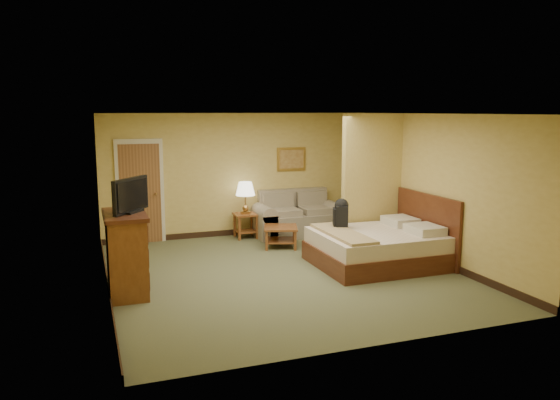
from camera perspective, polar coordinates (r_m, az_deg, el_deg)
name	(u,v)px	position (r m, az deg, el deg)	size (l,w,h in m)	color
floor	(282,273)	(9.07, 0.23, -7.66)	(6.00, 6.00, 0.00)	#555939
ceiling	(282,114)	(8.68, 0.24, 8.99)	(6.00, 6.00, 0.00)	white
back_wall	(234,175)	(11.62, -4.85, 2.62)	(5.50, 0.02, 2.60)	tan
left_wall	(103,205)	(8.26, -17.98, -0.54)	(0.02, 6.00, 2.60)	tan
right_wall	(427,187)	(10.05, 15.13, 1.28)	(0.02, 6.00, 2.60)	tan
partition	(372,182)	(10.51, 9.56, 1.82)	(1.20, 0.15, 2.60)	tan
door	(140,192)	(11.28, -14.40, 0.78)	(0.94, 0.16, 2.10)	beige
baseboard	(235,232)	(11.82, -4.76, -3.37)	(5.50, 0.02, 0.12)	black
loveseat	(298,220)	(11.78, 1.87, -2.12)	(1.90, 0.88, 0.96)	gray
side_table	(246,222)	(11.48, -3.61, -2.29)	(0.47, 0.47, 0.52)	brown
table_lamp	(245,190)	(11.36, -3.64, 1.09)	(0.40, 0.40, 0.67)	#A3763C
coffee_table	(281,232)	(10.69, 0.07, -3.40)	(0.81, 0.81, 0.41)	brown
wall_picture	(291,159)	(11.96, 1.20, 4.29)	(0.66, 0.04, 0.51)	#B78E3F
dresser	(126,253)	(8.27, -15.78, -5.36)	(0.59, 1.12, 1.20)	brown
tv	(131,196)	(8.11, -15.34, 0.38)	(0.55, 0.69, 0.50)	black
bed	(382,246)	(9.65, 10.64, -4.77)	(2.18, 1.85, 1.20)	#471E10
backpack	(341,213)	(9.68, 6.44, -1.33)	(0.30, 0.36, 0.54)	black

